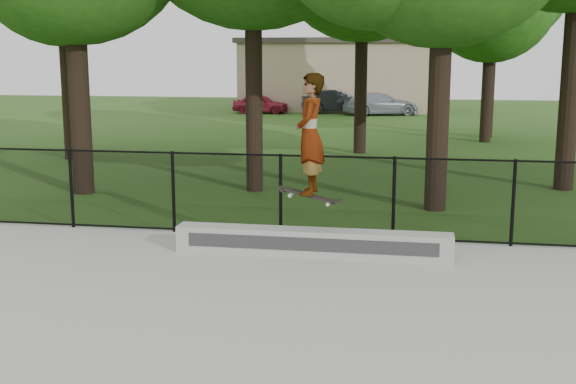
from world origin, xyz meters
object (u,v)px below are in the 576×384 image
at_px(grind_ledge, 312,243).
at_px(car_b, 337,101).
at_px(car_c, 381,104).
at_px(car_a, 261,104).
at_px(skater_airborne, 310,136).

relative_size(grind_ledge, car_b, 1.21).
bearing_deg(grind_ledge, car_c, 90.59).
distance_m(grind_ledge, car_a, 30.46).
xyz_separation_m(car_b, car_c, (2.56, -1.00, -0.06)).
bearing_deg(car_a, skater_airborne, -164.59).
distance_m(car_b, skater_airborne, 30.89).
bearing_deg(car_c, skater_airborne, 161.59).
bearing_deg(car_c, grind_ledge, 161.64).
distance_m(grind_ledge, skater_airborne, 1.76).
height_order(grind_ledge, skater_airborne, skater_airborne).
xyz_separation_m(grind_ledge, skater_airborne, (-0.02, -0.16, 1.75)).
relative_size(grind_ledge, car_a, 1.41).
distance_m(car_c, skater_airborne, 29.77).
bearing_deg(skater_airborne, grind_ledge, 81.26).
bearing_deg(grind_ledge, car_a, 103.62).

